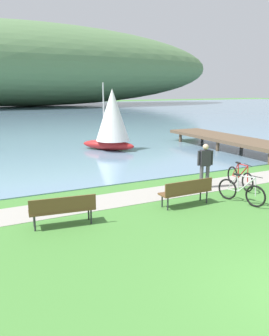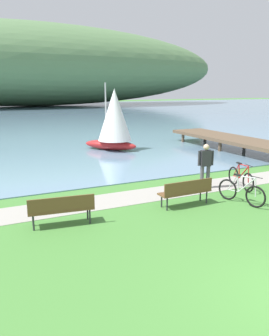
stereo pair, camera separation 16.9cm
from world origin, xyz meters
TOP-DOWN VIEW (x-y plane):
  - bay_water at (0.00, 48.50)m, footprint 180.00×80.00m
  - distant_hillside at (7.20, 72.73)m, footprint 88.74×28.00m
  - shoreline_path at (0.00, 6.81)m, footprint 60.00×1.50m
  - park_bench_near_camera at (0.74, 5.25)m, footprint 1.81×0.51m
  - park_bench_further_along at (-3.28, 5.36)m, footprint 1.84×0.69m
  - bicycle_leaning_near_bench at (2.53, 4.68)m, footprint 0.51×1.73m
  - bicycle_beside_path at (3.76, 6.06)m, footprint 0.41×1.75m
  - person_at_shoreline at (2.51, 6.62)m, footprint 0.59×0.32m
  - sailboat_far_off at (2.45, 15.58)m, footprint 3.15×3.29m
  - pier_dock at (9.00, 12.50)m, footprint 2.40×10.00m

SIDE VIEW (x-z plane):
  - shoreline_path at x=0.00m, z-range 0.00..0.01m
  - bay_water at x=0.00m, z-range 0.00..0.04m
  - bicycle_leaning_near_bench at x=2.53m, z-range -0.11..0.90m
  - bicycle_beside_path at x=3.76m, z-range -0.11..0.90m
  - park_bench_near_camera at x=0.74m, z-range 0.08..0.96m
  - park_bench_further_along at x=-3.28m, z-range 0.08..0.96m
  - pier_dock at x=9.00m, z-range 0.29..1.09m
  - person_at_shoreline at x=2.51m, z-range 0.12..1.83m
  - sailboat_far_off at x=2.45m, z-range -0.08..3.95m
  - distant_hillside at x=7.20m, z-range 0.04..16.95m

